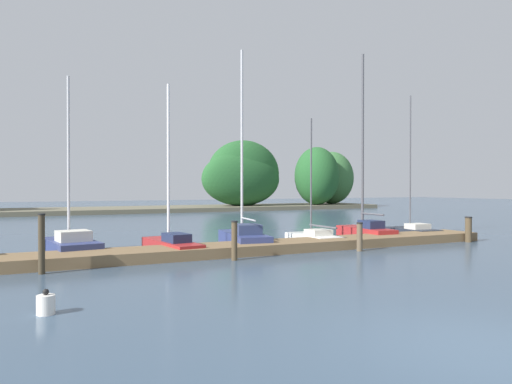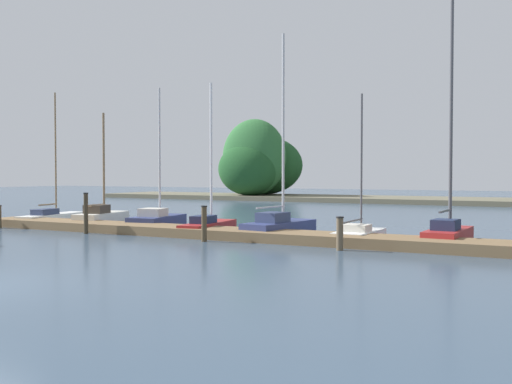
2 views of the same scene
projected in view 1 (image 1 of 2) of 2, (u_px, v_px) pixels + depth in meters
name	position (u px, v px, depth m)	size (l,w,h in m)	color
ground	(488.00, 351.00, 6.68)	(160.00, 160.00, 0.00)	#384C60
dock_pier	(217.00, 250.00, 16.12)	(23.60, 1.80, 0.35)	brown
far_shore	(155.00, 179.00, 45.47)	(59.32, 8.32, 7.47)	#66604C
sailboat_2	(70.00, 245.00, 16.06)	(1.81, 3.49, 6.14)	navy
sailboat_3	(170.00, 243.00, 16.64)	(1.32, 3.91, 5.99)	maroon
sailboat_4	(243.00, 236.00, 18.25)	(1.72, 3.84, 7.67)	navy
sailboat_5	(313.00, 237.00, 19.54)	(1.20, 3.20, 5.20)	white
sailboat_6	(364.00, 228.00, 21.15)	(1.23, 3.48, 8.32)	maroon
sailboat_7	(412.00, 230.00, 22.41)	(1.43, 2.90, 6.70)	#232833
mooring_piling_1	(42.00, 244.00, 12.59)	(0.19, 0.19, 1.62)	#3D3323
mooring_piling_2	(234.00, 240.00, 14.97)	(0.21, 0.21, 1.26)	#4C3D28
mooring_piling_3	(360.00, 237.00, 17.15)	(0.24, 0.24, 1.04)	brown
mooring_piling_4	(468.00, 229.00, 19.99)	(0.31, 0.31, 1.08)	#4C3D28
channel_buoy_0	(46.00, 304.00, 8.61)	(0.32, 0.32, 0.47)	white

